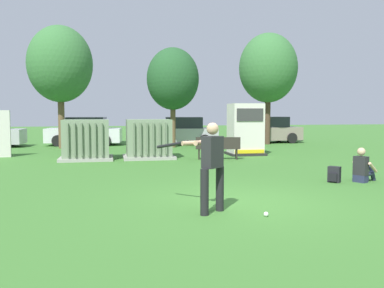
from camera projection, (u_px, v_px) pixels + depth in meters
The scene contains 15 objects.
ground_plane at pixel (237, 203), 8.95m from camera, with size 96.00×96.00×0.00m, color #3D752D.
transformer_west at pixel (86, 140), 16.84m from camera, with size 2.10×1.70×1.62m.
transformer_mid_west at pixel (149, 139), 17.36m from camera, with size 2.10×1.70×1.62m.
generator_enclosure at pixel (245, 130), 18.79m from camera, with size 1.60×1.40×2.30m.
park_bench at pixel (218, 146), 16.97m from camera, with size 1.84×0.72×0.92m.
batter at pixel (210, 162), 8.02m from camera, with size 1.21×1.41×1.74m.
sports_ball at pixel (266, 214), 7.78m from camera, with size 0.09×0.09×0.09m, color white.
seated_spectator at pixel (363, 168), 11.59m from camera, with size 0.79×0.67×0.96m.
backpack at pixel (334, 175), 11.51m from camera, with size 0.38×0.38×0.44m.
tree_left at pixel (60, 64), 21.86m from camera, with size 3.36×3.36×6.41m.
tree_center_left at pixel (173, 79), 22.54m from camera, with size 2.81×2.81×5.37m.
tree_center_right at pixel (268, 68), 24.55m from camera, with size 3.41×3.41×6.52m.
parked_car_left_of_center at pixel (85, 132), 24.15m from camera, with size 4.37×2.29×1.62m.
parked_car_right_of_center at pixel (182, 132), 24.45m from camera, with size 4.36×2.26×1.62m.
parked_car_rightmost at pixel (267, 131), 25.99m from camera, with size 4.33×2.19×1.62m.
Camera 1 is at (-2.66, -8.47, 1.95)m, focal length 39.17 mm.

